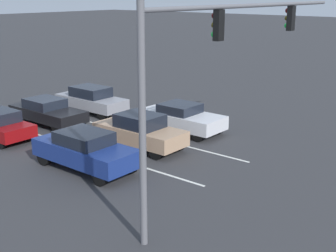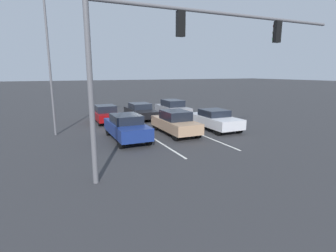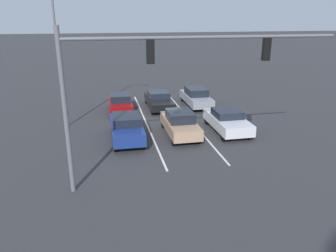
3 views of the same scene
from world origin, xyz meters
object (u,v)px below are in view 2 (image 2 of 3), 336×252
car_tan_midlane_front (175,122)px  street_lamp_right_shoulder (52,52)px  car_navy_rightlane_front (127,127)px  traffic_signal_gantry (181,45)px  car_maroon_rightlane_second (106,114)px  car_silver_leftlane_front (215,119)px  car_gray_leftlane_second (173,108)px  car_black_midlane_second (141,111)px

car_tan_midlane_front → street_lamp_right_shoulder: 8.99m
car_navy_rightlane_front → traffic_signal_gantry: bearing=97.2°
car_maroon_rightlane_second → street_lamp_right_shoulder: street_lamp_right_shoulder is taller
street_lamp_right_shoulder → traffic_signal_gantry: bearing=116.6°
car_silver_leftlane_front → car_tan_midlane_front: car_tan_midlane_front is taller
car_gray_leftlane_second → street_lamp_right_shoulder: street_lamp_right_shoulder is taller
car_navy_rightlane_front → car_maroon_rightlane_second: bearing=-89.9°
car_navy_rightlane_front → car_gray_leftlane_second: car_navy_rightlane_front is taller
car_black_midlane_second → street_lamp_right_shoulder: (6.92, 3.57, 4.62)m
car_gray_leftlane_second → car_black_midlane_second: bearing=1.3°
traffic_signal_gantry → street_lamp_right_shoulder: bearing=-63.4°
car_tan_midlane_front → street_lamp_right_shoulder: size_ratio=0.48×
car_tan_midlane_front → car_black_midlane_second: 6.60m
car_tan_midlane_front → car_maroon_rightlane_second: (3.42, -6.21, -0.08)m
car_black_midlane_second → street_lamp_right_shoulder: 9.05m
car_tan_midlane_front → car_black_midlane_second: size_ratio=0.96×
car_gray_leftlane_second → street_lamp_right_shoulder: size_ratio=0.49×
car_silver_leftlane_front → car_tan_midlane_front: bearing=2.2°
car_silver_leftlane_front → car_black_midlane_second: car_silver_leftlane_front is taller
car_tan_midlane_front → traffic_signal_gantry: 7.80m
car_tan_midlane_front → traffic_signal_gantry: bearing=65.5°
car_gray_leftlane_second → traffic_signal_gantry: size_ratio=0.39×
car_silver_leftlane_front → car_navy_rightlane_front: car_navy_rightlane_front is taller
car_silver_leftlane_front → car_black_midlane_second: (3.46, -6.47, -0.03)m
car_maroon_rightlane_second → car_black_midlane_second: bearing=-173.1°
car_silver_leftlane_front → car_tan_midlane_front: size_ratio=1.01×
car_gray_leftlane_second → traffic_signal_gantry: traffic_signal_gantry is taller
car_black_midlane_second → car_navy_rightlane_front: bearing=64.8°
car_silver_leftlane_front → traffic_signal_gantry: size_ratio=0.38×
car_silver_leftlane_front → car_gray_leftlane_second: 6.54m
car_gray_leftlane_second → street_lamp_right_shoulder: bearing=19.8°
car_silver_leftlane_front → car_navy_rightlane_front: (6.64, 0.29, 0.08)m
car_maroon_rightlane_second → car_black_midlane_second: (-3.19, -0.38, -0.01)m
car_silver_leftlane_front → car_gray_leftlane_second: size_ratio=0.98×
car_black_midlane_second → traffic_signal_gantry: traffic_signal_gantry is taller
car_silver_leftlane_front → car_black_midlane_second: size_ratio=0.98×
car_tan_midlane_front → car_navy_rightlane_front: car_tan_midlane_front is taller
car_navy_rightlane_front → car_black_midlane_second: size_ratio=1.00×
car_tan_midlane_front → traffic_signal_gantry: size_ratio=0.38×
traffic_signal_gantry → street_lamp_right_shoulder: (4.46, -8.93, 0.20)m
street_lamp_right_shoulder → car_silver_leftlane_front: bearing=164.4°
car_gray_leftlane_second → car_black_midlane_second: (3.21, 0.07, -0.08)m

